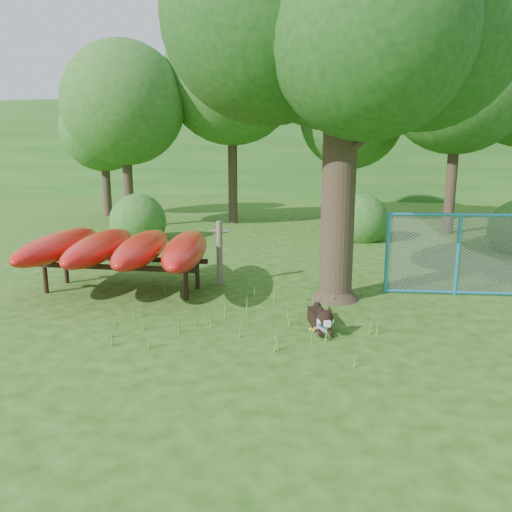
% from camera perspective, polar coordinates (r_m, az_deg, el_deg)
% --- Properties ---
extents(ground, '(80.00, 80.00, 0.00)m').
position_cam_1_polar(ground, '(8.06, -3.18, -8.65)').
color(ground, '#1F490E').
rests_on(ground, ground).
extents(oak_tree, '(6.36, 5.58, 7.91)m').
position_cam_1_polar(oak_tree, '(9.85, 9.83, 26.14)').
color(oak_tree, '#32251B').
rests_on(oak_tree, ground).
extents(wooden_post, '(0.38, 0.17, 1.38)m').
position_cam_1_polar(wooden_post, '(10.64, -4.19, 0.51)').
color(wooden_post, '#63574A').
rests_on(wooden_post, ground).
extents(kayak_rack, '(4.07, 3.61, 1.18)m').
position_cam_1_polar(kayak_rack, '(10.48, -15.18, 0.91)').
color(kayak_rack, black).
rests_on(kayak_rack, ground).
extents(husky_dog, '(0.50, 1.08, 0.48)m').
position_cam_1_polar(husky_dog, '(8.18, 7.45, -7.15)').
color(husky_dog, black).
rests_on(husky_dog, ground).
extents(fence_section, '(2.81, 0.37, 2.75)m').
position_cam_1_polar(fence_section, '(10.63, 22.08, 0.18)').
color(fence_section, '#288EBE').
rests_on(fence_section, ground).
extents(wildflower_clump, '(0.12, 0.10, 0.25)m').
position_cam_1_polar(wildflower_clump, '(7.56, 6.44, -8.47)').
color(wildflower_clump, '#50912F').
rests_on(wildflower_clump, ground).
extents(bg_tree_a, '(4.40, 4.40, 6.70)m').
position_cam_1_polar(bg_tree_a, '(19.32, -14.86, 16.46)').
color(bg_tree_a, '#32251B').
rests_on(bg_tree_a, ground).
extents(bg_tree_b, '(5.20, 5.20, 8.22)m').
position_cam_1_polar(bg_tree_b, '(20.11, -2.78, 19.86)').
color(bg_tree_b, '#32251B').
rests_on(bg_tree_b, ground).
extents(bg_tree_c, '(4.00, 4.00, 6.12)m').
position_cam_1_polar(bg_tree_c, '(20.33, 10.86, 15.33)').
color(bg_tree_c, '#32251B').
rests_on(bg_tree_c, ground).
extents(bg_tree_d, '(4.80, 4.80, 7.50)m').
position_cam_1_polar(bg_tree_d, '(18.67, 22.20, 18.03)').
color(bg_tree_d, '#32251B').
rests_on(bg_tree_d, ground).
extents(bg_tree_f, '(3.60, 3.60, 5.55)m').
position_cam_1_polar(bg_tree_f, '(23.08, -17.07, 13.66)').
color(bg_tree_f, '#32251B').
rests_on(bg_tree_f, ground).
extents(shrub_left, '(1.80, 1.80, 1.80)m').
position_cam_1_polar(shrub_left, '(16.59, -13.24, 1.79)').
color(shrub_left, '#245A1D').
rests_on(shrub_left, ground).
extents(shrub_mid, '(1.80, 1.80, 1.80)m').
position_cam_1_polar(shrub_mid, '(16.53, 11.74, 1.82)').
color(shrub_mid, '#245A1D').
rests_on(shrub_mid, ground).
extents(wooded_hillside, '(80.00, 12.00, 6.00)m').
position_cam_1_polar(wooded_hillside, '(35.34, 8.82, 12.07)').
color(wooded_hillside, '#245A1D').
rests_on(wooded_hillside, ground).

